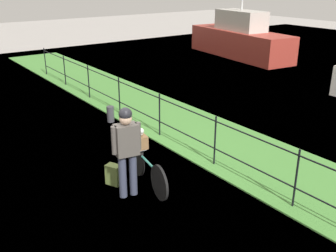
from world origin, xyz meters
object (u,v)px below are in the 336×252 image
object	(u,v)px
bicycle_main	(147,169)
wooden_crate	(139,141)
backpack_on_paving	(114,175)
mooring_bollard	(110,114)
terrier_dog	(139,132)
moored_boat_mid	(240,39)
cyclist_person	(127,145)

from	to	relation	value
bicycle_main	wooden_crate	world-z (taller)	wooden_crate
backpack_on_paving	mooring_bollard	xyz separation A→B (m)	(-3.09, 1.60, 0.02)
terrier_dog	mooring_bollard	xyz separation A→B (m)	(-3.17, 1.05, -0.76)
terrier_dog	bicycle_main	bearing A→B (deg)	-9.80
wooden_crate	terrier_dog	world-z (taller)	terrier_dog
bicycle_main	moored_boat_mid	world-z (taller)	moored_boat_mid
cyclist_person	mooring_bollard	xyz separation A→B (m)	(-3.61, 1.58, -0.78)
backpack_on_paving	terrier_dog	bearing A→B (deg)	-123.79
wooden_crate	moored_boat_mid	size ratio (longest dim) A/B	0.06
bicycle_main	cyclist_person	bearing A→B (deg)	-79.23
bicycle_main	wooden_crate	distance (m)	0.57
cyclist_person	moored_boat_mid	size ratio (longest dim) A/B	0.27
backpack_on_paving	mooring_bollard	distance (m)	3.48
terrier_dog	backpack_on_paving	xyz separation A→B (m)	(-0.08, -0.55, -0.78)
bicycle_main	terrier_dog	distance (m)	0.73
wooden_crate	moored_boat_mid	bearing A→B (deg)	125.79
bicycle_main	terrier_dog	bearing A→B (deg)	170.20
moored_boat_mid	cyclist_person	bearing A→B (deg)	-53.96
terrier_dog	moored_boat_mid	world-z (taller)	moored_boat_mid
terrier_dog	moored_boat_mid	bearing A→B (deg)	125.86
backpack_on_paving	mooring_bollard	world-z (taller)	mooring_bollard
wooden_crate	cyclist_person	bearing A→B (deg)	-49.24
bicycle_main	cyclist_person	distance (m)	0.81
bicycle_main	cyclist_person	size ratio (longest dim) A/B	0.99
bicycle_main	mooring_bollard	distance (m)	3.69
backpack_on_paving	moored_boat_mid	bearing A→B (deg)	-81.14
mooring_bollard	moored_boat_mid	distance (m)	10.75
bicycle_main	wooden_crate	bearing A→B (deg)	170.20
bicycle_main	moored_boat_mid	bearing A→B (deg)	126.91
mooring_bollard	moored_boat_mid	xyz separation A→B (m)	(-4.60, 9.70, 0.63)
terrier_dog	cyclist_person	size ratio (longest dim) A/B	0.19
mooring_bollard	moored_boat_mid	size ratio (longest dim) A/B	0.07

